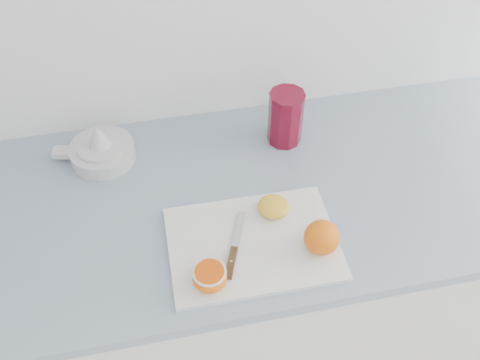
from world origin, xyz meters
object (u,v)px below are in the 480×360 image
(cutting_board, at_px, (253,244))
(counter, at_px, (218,296))
(red_tumbler, at_px, (285,119))
(half_orange, at_px, (210,277))
(citrus_juicer, at_px, (101,150))

(cutting_board, bearing_deg, counter, 111.74)
(cutting_board, relative_size, red_tumbler, 2.48)
(cutting_board, relative_size, half_orange, 5.18)
(cutting_board, distance_m, citrus_juicer, 0.45)
(half_orange, bearing_deg, citrus_juicer, 115.48)
(cutting_board, bearing_deg, citrus_juicer, 132.23)
(half_orange, bearing_deg, counter, 79.49)
(citrus_juicer, bearing_deg, red_tumbler, -3.12)
(half_orange, distance_m, red_tumbler, 0.47)
(citrus_juicer, bearing_deg, cutting_board, -47.77)
(cutting_board, distance_m, red_tumbler, 0.35)
(citrus_juicer, relative_size, red_tumbler, 1.40)
(counter, distance_m, citrus_juicer, 0.56)
(counter, distance_m, cutting_board, 0.48)
(half_orange, height_order, citrus_juicer, citrus_juicer)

